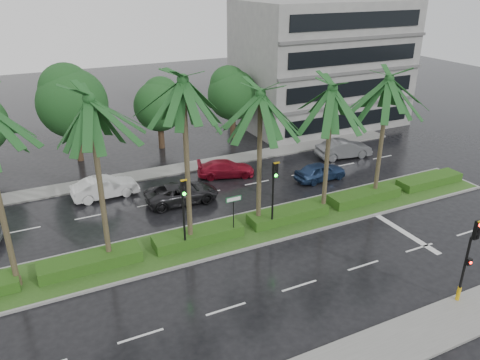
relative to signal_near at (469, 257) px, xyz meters
name	(u,v)px	position (x,y,z in m)	size (l,w,h in m)	color
ground	(253,239)	(-6.00, 9.39, -2.50)	(120.00, 120.00, 0.00)	black
near_sidewalk	(370,355)	(-6.00, -0.81, -2.44)	(40.00, 2.40, 0.12)	slate
far_sidewalk	(183,168)	(-6.00, 21.39, -2.44)	(40.00, 2.00, 0.12)	slate
median	(245,230)	(-6.00, 10.39, -2.42)	(36.00, 4.00, 0.15)	gray
hedge	(245,225)	(-6.00, 10.39, -2.05)	(35.20, 1.40, 0.60)	#1E3F12
lane_markings	(301,231)	(-2.96, 8.96, -2.50)	(34.00, 13.06, 0.01)	silver
palm_row	(224,101)	(-7.26, 10.41, 5.57)	(26.30, 4.20, 10.10)	#413925
signal_near	(469,257)	(0.00, 0.00, 0.00)	(0.34, 0.45, 4.36)	black
signal_median_left	(184,205)	(-10.00, 9.69, 0.49)	(0.34, 0.42, 4.36)	black
signal_median_right	(274,186)	(-4.50, 9.69, 0.49)	(0.34, 0.42, 4.36)	black
street_sign	(234,207)	(-7.00, 9.87, -0.38)	(0.95, 0.09, 2.60)	black
bg_trees	(164,95)	(-5.44, 26.98, 2.19)	(33.05, 5.52, 7.97)	#392919
building	(321,64)	(11.00, 27.39, 3.50)	(16.00, 10.00, 12.00)	gray
car_white	(105,187)	(-12.54, 18.86, -1.77)	(4.45, 1.55, 1.47)	silver
car_darkgrey	(182,193)	(-8.04, 15.81, -1.82)	(4.92, 2.27, 1.37)	#242427
car_red	(226,168)	(-3.54, 18.55, -1.88)	(4.32, 1.76, 1.25)	maroon
car_blue	(320,171)	(2.50, 14.80, -1.82)	(4.00, 1.61, 1.36)	navy
car_grey	(344,149)	(7.00, 17.83, -1.74)	(4.65, 1.62, 1.53)	#5A5B5F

